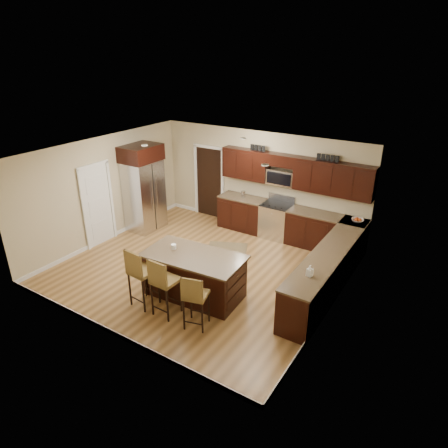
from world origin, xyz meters
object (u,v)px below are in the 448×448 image
Objects in this scene: stool_right at (195,296)px; refrigerator at (144,187)px; stool_left at (140,272)px; stool_mid at (163,281)px; range at (276,220)px; island at (194,276)px.

refrigerator is (-3.74, 2.79, 0.52)m from stool_right.
stool_left reaches higher than stool_mid.
refrigerator is (-3.30, -1.44, 0.73)m from range.
refrigerator is (-3.02, 2.80, 0.45)m from stool_mid.
stool_right is (0.64, -0.84, 0.25)m from island.
stool_left is at bearing 165.24° from stool_right.
range is 0.90× the size of stool_left.
island is at bearing -32.12° from refrigerator.
island is 1.12m from stool_left.
stool_left is 1.03× the size of stool_mid.
stool_left is at bearing -131.14° from island.
stool_left is at bearing -178.31° from stool_mid.
range is 4.34m from stool_left.
stool_right is at bearing -56.95° from island.
range is 0.53× the size of island.
island is at bearing 111.88° from stool_right.
island is 1.90× the size of stool_right.
range is 3.40m from island.
range is at bearing 80.72° from stool_right.
refrigerator is at bearing 136.67° from stool_left.
stool_right is 4.69m from refrigerator.
range is at bearing 23.63° from refrigerator.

